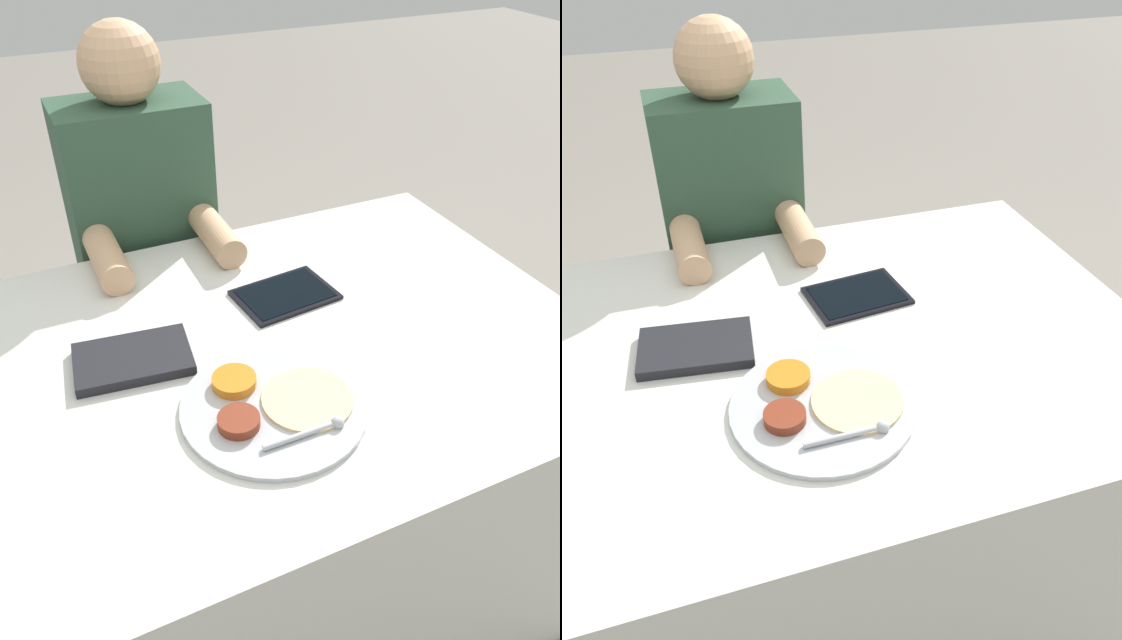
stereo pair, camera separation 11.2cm
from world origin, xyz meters
TOP-DOWN VIEW (x-y plane):
  - ground_plane at (0.00, 0.00)m, footprint 12.00×12.00m
  - dining_table at (0.00, 0.00)m, footprint 1.22×0.88m
  - thali_tray at (-0.07, -0.16)m, footprint 0.31×0.31m
  - red_notebook at (-0.24, 0.04)m, footprint 0.22×0.16m
  - tablet_device at (0.09, 0.12)m, footprint 0.21×0.16m
  - person_diner at (-0.09, 0.56)m, footprint 0.33×0.41m

SIDE VIEW (x-z plane):
  - ground_plane at x=0.00m, z-range 0.00..0.00m
  - dining_table at x=0.00m, z-range 0.00..0.77m
  - person_diner at x=-0.09m, z-range -0.03..1.21m
  - tablet_device at x=0.09m, z-range 0.77..0.78m
  - thali_tray at x=-0.07m, z-range 0.77..0.80m
  - red_notebook at x=-0.24m, z-range 0.77..0.79m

